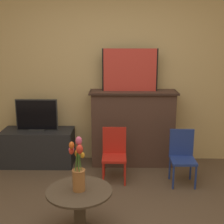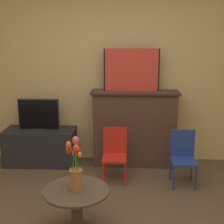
{
  "view_description": "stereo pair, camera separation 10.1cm",
  "coord_description": "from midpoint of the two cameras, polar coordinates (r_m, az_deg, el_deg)",
  "views": [
    {
      "loc": [
        0.09,
        -2.32,
        1.79
      ],
      "look_at": [
        0.04,
        1.17,
        0.94
      ],
      "focal_mm": 50.0,
      "sensor_mm": 36.0,
      "label": 1
    },
    {
      "loc": [
        0.2,
        -2.31,
        1.79
      ],
      "look_at": [
        0.04,
        1.17,
        0.94
      ],
      "focal_mm": 50.0,
      "sensor_mm": 36.0,
      "label": 2
    }
  ],
  "objects": [
    {
      "name": "vase_tulips",
      "position": [
        2.82,
        -5.72,
        -10.44
      ],
      "size": [
        0.15,
        0.18,
        0.52
      ],
      "color": "#AD6B38",
      "rests_on": "side_table"
    },
    {
      "name": "side_table",
      "position": [
        2.99,
        -5.47,
        -16.53
      ],
      "size": [
        0.6,
        0.6,
        0.44
      ],
      "color": "#4C3D2D",
      "rests_on": "ground"
    },
    {
      "name": "painting",
      "position": [
        4.27,
        4.28,
        7.65
      ],
      "size": [
        0.76,
        0.03,
        0.57
      ],
      "color": "black",
      "rests_on": "fireplace_mantel"
    },
    {
      "name": "wall_back",
      "position": [
        4.47,
        0.75,
        8.01
      ],
      "size": [
        8.0,
        0.06,
        2.7
      ],
      "color": "tan",
      "rests_on": "ground"
    },
    {
      "name": "chair_blue",
      "position": [
        3.98,
        13.57,
        -7.65
      ],
      "size": [
        0.3,
        0.3,
        0.67
      ],
      "color": "navy",
      "rests_on": "ground"
    },
    {
      "name": "tv_stand",
      "position": [
        4.6,
        -12.33,
        -6.18
      ],
      "size": [
        0.99,
        0.44,
        0.51
      ],
      "color": "#232326",
      "rests_on": "ground"
    },
    {
      "name": "chair_red",
      "position": [
        3.97,
        1.25,
        -7.28
      ],
      "size": [
        0.3,
        0.3,
        0.67
      ],
      "color": "red",
      "rests_on": "ground"
    },
    {
      "name": "fireplace_mantel",
      "position": [
        4.42,
        4.75,
        -2.77
      ],
      "size": [
        1.2,
        0.4,
        1.06
      ],
      "color": "#4C3328",
      "rests_on": "ground"
    },
    {
      "name": "tv_monitor",
      "position": [
        4.47,
        -12.62,
        -0.52
      ],
      "size": [
        0.58,
        0.12,
        0.44
      ],
      "color": "#2D2D2D",
      "rests_on": "tv_stand"
    }
  ]
}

